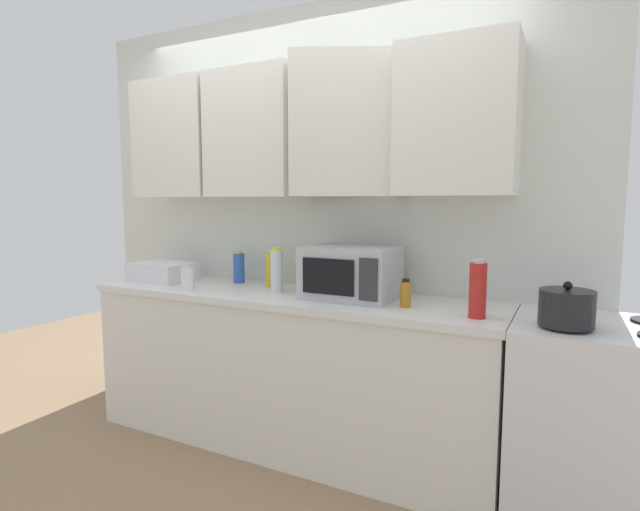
{
  "coord_description": "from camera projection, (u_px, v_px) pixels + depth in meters",
  "views": [
    {
      "loc": [
        1.44,
        -2.7,
        1.42
      ],
      "look_at": [
        0.18,
        -0.25,
        1.12
      ],
      "focal_mm": 27.74,
      "sensor_mm": 36.0,
      "label": 1
    }
  ],
  "objects": [
    {
      "name": "ground_plane",
      "position": [
        213.0,
        506.0,
        2.31
      ],
      "size": [
        8.0,
        8.0,
        0.0
      ],
      "primitive_type": "plane",
      "color": "#937556"
    },
    {
      "name": "stove_range",
      "position": [
        604.0,
        427.0,
        2.14
      ],
      "size": [
        0.76,
        0.64,
        0.91
      ],
      "color": "silver",
      "rests_on": "ground_plane"
    },
    {
      "name": "bottle_yellow_mustard",
      "position": [
        271.0,
        269.0,
        3.03
      ],
      "size": [
        0.06,
        0.06,
        0.23
      ],
      "color": "gold",
      "rests_on": "counter_run"
    },
    {
      "name": "bottle_blue_cleaner",
      "position": [
        239.0,
        268.0,
        3.18
      ],
      "size": [
        0.07,
        0.07,
        0.21
      ],
      "color": "#2D56B7",
      "rests_on": "counter_run"
    },
    {
      "name": "bottle_clear_tall",
      "position": [
        277.0,
        271.0,
        2.83
      ],
      "size": [
        0.07,
        0.07,
        0.26
      ],
      "color": "silver",
      "rests_on": "counter_run"
    },
    {
      "name": "bottle_red_sauce",
      "position": [
        478.0,
        290.0,
        2.21
      ],
      "size": [
        0.08,
        0.08,
        0.27
      ],
      "color": "red",
      "rests_on": "counter_run"
    },
    {
      "name": "wall_back_with_cabinets",
      "position": [
        307.0,
        176.0,
        2.96
      ],
      "size": [
        3.3,
        0.54,
        2.6
      ],
      "color": "silver",
      "rests_on": "ground_plane"
    },
    {
      "name": "bottle_white_jar",
      "position": [
        188.0,
        277.0,
        2.92
      ],
      "size": [
        0.08,
        0.08,
        0.16
      ],
      "color": "white",
      "rests_on": "counter_run"
    },
    {
      "name": "kettle",
      "position": [
        567.0,
        308.0,
        2.03
      ],
      "size": [
        0.22,
        0.22,
        0.19
      ],
      "color": "black",
      "rests_on": "stove_range"
    },
    {
      "name": "bottle_amber_vinegar",
      "position": [
        406.0,
        294.0,
        2.45
      ],
      "size": [
        0.06,
        0.06,
        0.14
      ],
      "color": "#AD701E",
      "rests_on": "counter_run"
    },
    {
      "name": "microwave",
      "position": [
        351.0,
        273.0,
        2.66
      ],
      "size": [
        0.48,
        0.37,
        0.28
      ],
      "color": "#B7B7BC",
      "rests_on": "counter_run"
    },
    {
      "name": "dish_rack",
      "position": [
        163.0,
        272.0,
        3.27
      ],
      "size": [
        0.38,
        0.3,
        0.12
      ],
      "primitive_type": "cube",
      "color": "silver",
      "rests_on": "counter_run"
    },
    {
      "name": "counter_run",
      "position": [
        289.0,
        368.0,
        2.88
      ],
      "size": [
        2.43,
        0.63,
        0.9
      ],
      "color": "white",
      "rests_on": "ground_plane"
    }
  ]
}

